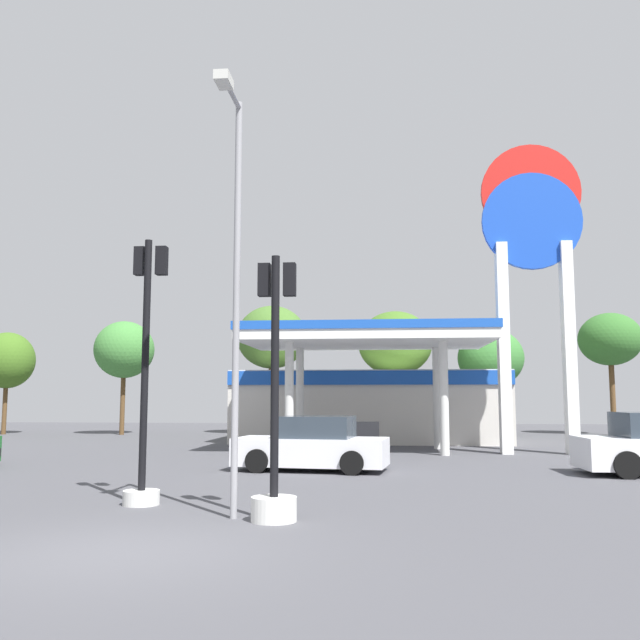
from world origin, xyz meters
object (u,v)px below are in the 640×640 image
(tree_5, at_px, (610,340))
(corner_streetlamp, at_px, (235,261))
(tree_1, at_px, (124,350))
(car_0, at_px, (312,446))
(tree_3, at_px, (395,344))
(tree_2, at_px, (272,338))
(traffic_signal_0, at_px, (275,437))
(station_pole_sign, at_px, (533,257))
(tree_4, at_px, (491,358))
(tree_0, at_px, (7,361))
(traffic_signal_1, at_px, (145,397))

(tree_5, height_order, corner_streetlamp, corner_streetlamp)
(tree_1, height_order, corner_streetlamp, corner_streetlamp)
(car_0, relative_size, tree_1, 0.70)
(tree_1, xyz_separation_m, tree_3, (14.93, 1.04, 0.31))
(tree_2, relative_size, tree_5, 1.07)
(traffic_signal_0, xyz_separation_m, corner_streetlamp, (-0.72, -0.03, 2.99))
(station_pole_sign, distance_m, tree_3, 13.28)
(tree_3, xyz_separation_m, corner_streetlamp, (-3.19, -26.21, -0.59))
(tree_4, bearing_deg, corner_streetlamp, -107.40)
(traffic_signal_0, height_order, tree_0, tree_0)
(tree_1, distance_m, corner_streetlamp, 27.78)
(traffic_signal_1, xyz_separation_m, tree_0, (-16.30, 23.39, 2.03))
(tree_5, bearing_deg, traffic_signal_1, -123.39)
(tree_2, xyz_separation_m, tree_4, (12.11, 0.50, -1.20))
(traffic_signal_1, bearing_deg, tree_3, 78.00)
(station_pole_sign, height_order, tree_3, station_pole_sign)
(traffic_signal_1, relative_size, tree_0, 0.91)
(traffic_signal_1, height_order, tree_0, tree_0)
(station_pole_sign, relative_size, tree_2, 1.60)
(car_0, xyz_separation_m, tree_0, (-18.89, 17.10, 3.39))
(car_0, bearing_deg, tree_0, 137.85)
(traffic_signal_1, bearing_deg, tree_0, 124.88)
(tree_1, distance_m, tree_5, 26.80)
(station_pole_sign, distance_m, car_0, 11.78)
(tree_3, xyz_separation_m, tree_5, (11.78, 1.14, 0.23))
(tree_4, relative_size, tree_5, 0.87)
(traffic_signal_1, relative_size, tree_2, 0.71)
(traffic_signal_0, relative_size, tree_3, 0.66)
(tree_5, bearing_deg, tree_4, -175.93)
(car_0, height_order, traffic_signal_1, traffic_signal_1)
(traffic_signal_1, height_order, tree_2, tree_2)
(tree_2, distance_m, tree_3, 6.89)
(tree_2, bearing_deg, tree_4, 2.37)
(tree_4, bearing_deg, tree_1, -175.14)
(car_0, height_order, corner_streetlamp, corner_streetlamp)
(traffic_signal_1, bearing_deg, traffic_signal_0, -28.22)
(tree_2, xyz_separation_m, tree_3, (6.88, -0.18, -0.41))
(tree_4, bearing_deg, tree_0, -175.77)
(traffic_signal_1, xyz_separation_m, tree_5, (17.03, 25.83, 3.14))
(traffic_signal_0, xyz_separation_m, tree_2, (-4.40, 26.36, 3.99))
(tree_2, relative_size, corner_streetlamp, 0.98)
(tree_2, bearing_deg, tree_3, -1.46)
(traffic_signal_1, height_order, tree_3, tree_3)
(tree_3, height_order, corner_streetlamp, corner_streetlamp)
(tree_3, bearing_deg, tree_2, 178.54)
(corner_streetlamp, bearing_deg, tree_3, 83.05)
(traffic_signal_0, distance_m, tree_4, 28.08)
(traffic_signal_0, height_order, corner_streetlamp, corner_streetlamp)
(tree_1, height_order, tree_3, tree_3)
(traffic_signal_0, distance_m, corner_streetlamp, 3.07)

